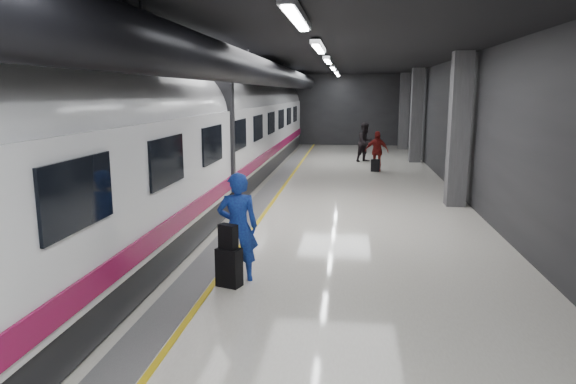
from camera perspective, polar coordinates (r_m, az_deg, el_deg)
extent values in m
plane|color=white|center=(14.06, 1.03, -2.73)|extent=(40.00, 40.00, 0.00)
cube|color=black|center=(13.71, 1.10, 15.86)|extent=(10.00, 40.00, 0.02)
cube|color=#28282B|center=(33.64, 4.59, 9.08)|extent=(10.00, 0.02, 4.50)
cube|color=#28282B|center=(15.06, -18.35, 6.30)|extent=(0.02, 40.00, 4.50)
cube|color=#28282B|center=(14.10, 21.82, 5.80)|extent=(0.02, 40.00, 4.50)
cube|color=slate|center=(14.26, -4.38, -2.55)|extent=(0.65, 39.80, 0.01)
cube|color=yellow|center=(14.18, -2.80, -2.59)|extent=(0.10, 39.80, 0.01)
cylinder|color=black|center=(13.87, -4.42, 13.50)|extent=(0.80, 38.00, 0.80)
cube|color=silver|center=(7.71, 0.99, 18.97)|extent=(0.22, 2.60, 0.10)
cube|color=silver|center=(12.66, 3.42, 15.80)|extent=(0.22, 2.60, 0.10)
cube|color=silver|center=(17.64, 4.46, 14.41)|extent=(0.22, 2.60, 0.10)
cube|color=silver|center=(22.63, 5.03, 13.63)|extent=(0.22, 2.60, 0.10)
cube|color=silver|center=(27.62, 5.40, 13.13)|extent=(0.22, 2.60, 0.10)
cube|color=silver|center=(31.62, 5.61, 12.84)|extent=(0.22, 2.60, 0.10)
cube|color=#515154|center=(15.94, 18.44, 6.53)|extent=(0.55, 0.55, 4.50)
cube|color=#515154|center=(25.81, 14.08, 8.23)|extent=(0.55, 0.55, 4.50)
cube|color=#515154|center=(31.77, 12.76, 8.74)|extent=(0.55, 0.55, 4.50)
cube|color=black|center=(14.67, -11.70, -0.99)|extent=(2.80, 38.00, 0.60)
cube|color=white|center=(14.45, -11.92, 4.46)|extent=(2.90, 38.00, 2.20)
cylinder|color=white|center=(14.38, -12.07, 8.22)|extent=(2.80, 38.00, 2.80)
cube|color=maroon|center=(14.16, -6.14, 1.23)|extent=(0.04, 38.00, 0.35)
cube|color=black|center=(14.42, -11.96, 5.44)|extent=(3.05, 0.25, 3.80)
cube|color=black|center=(6.53, -22.28, -0.22)|extent=(0.05, 1.60, 0.85)
cube|color=black|center=(9.23, -13.27, 3.35)|extent=(0.05, 1.60, 0.85)
cube|color=black|center=(12.07, -8.40, 5.25)|extent=(0.05, 1.60, 0.85)
cube|color=black|center=(14.98, -5.38, 6.40)|extent=(0.05, 1.60, 0.85)
cube|color=black|center=(17.91, -3.33, 7.17)|extent=(0.05, 1.60, 0.85)
cube|color=black|center=(20.87, -1.87, 7.71)|extent=(0.05, 1.60, 0.85)
cube|color=black|center=(23.83, -0.76, 8.12)|extent=(0.05, 1.60, 0.85)
cube|color=black|center=(26.81, 0.10, 8.43)|extent=(0.05, 1.60, 0.85)
cube|color=black|center=(29.78, 0.80, 8.68)|extent=(0.05, 1.60, 0.85)
imported|color=#174AB1|center=(9.16, -5.59, -3.91)|extent=(0.81, 0.63, 1.97)
cube|color=black|center=(9.08, -6.56, -8.31)|extent=(0.48, 0.38, 0.68)
cube|color=black|center=(8.92, -6.67, -4.94)|extent=(0.36, 0.29, 0.43)
imported|color=black|center=(25.47, 8.60, 5.49)|extent=(1.18, 1.15, 1.92)
imported|color=maroon|center=(22.52, 9.82, 4.50)|extent=(1.07, 0.59, 1.72)
cube|color=black|center=(22.40, 9.68, 2.93)|extent=(0.39, 0.28, 0.53)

